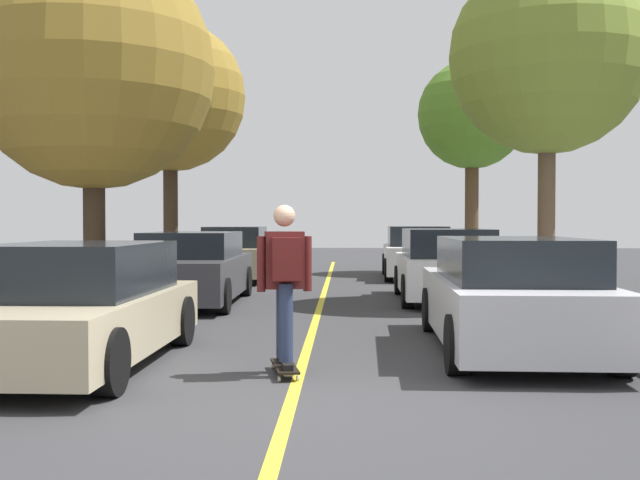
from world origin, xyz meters
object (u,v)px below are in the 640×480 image
at_px(parked_car_left_far, 235,254).
at_px(skateboarder, 285,275).
at_px(parked_car_left_nearest, 76,306).
at_px(skateboard, 285,366).
at_px(street_tree_left_nearest, 93,69).
at_px(parked_car_left_near, 192,269).
at_px(parked_car_right_near, 446,265).
at_px(parked_car_right_far, 417,253).
at_px(fire_hydrant, 579,296).
at_px(parked_car_right_nearest, 510,295).
at_px(street_tree_right_nearest, 547,57).
at_px(street_tree_left_near, 170,97).
at_px(street_tree_right_near, 472,116).

relative_size(parked_car_left_far, skateboarder, 2.44).
height_order(parked_car_left_nearest, skateboard, parked_car_left_nearest).
distance_m(parked_car_left_nearest, street_tree_left_nearest, 7.52).
bearing_deg(parked_car_left_far, parked_car_left_near, -90.00).
bearing_deg(parked_car_left_nearest, parked_car_left_far, 90.01).
xyz_separation_m(parked_car_right_near, parked_car_right_far, (0.00, 6.26, -0.00)).
height_order(fire_hydrant, skateboard, fire_hydrant).
relative_size(parked_car_right_near, skateboard, 4.80).
xyz_separation_m(parked_car_right_nearest, street_tree_right_nearest, (1.87, 5.39, 4.12)).
height_order(parked_car_left_near, skateboard, parked_car_left_near).
distance_m(street_tree_left_near, street_tree_right_nearest, 10.70).
distance_m(parked_car_left_far, street_tree_left_near, 4.76).
distance_m(parked_car_left_near, skateboarder, 7.25).
distance_m(parked_car_left_near, parked_car_right_far, 8.63).
bearing_deg(parked_car_right_nearest, parked_car_right_near, 89.98).
distance_m(parked_car_left_near, street_tree_left_near, 7.84).
distance_m(street_tree_right_near, skateboarder, 16.77).
distance_m(parked_car_left_near, parked_car_right_near, 5.13).
relative_size(street_tree_left_nearest, street_tree_right_near, 1.05).
xyz_separation_m(parked_car_right_near, street_tree_left_nearest, (-6.95, -0.90, 3.85)).
distance_m(parked_car_right_nearest, street_tree_left_near, 14.10).
relative_size(parked_car_left_near, street_tree_left_near, 0.66).
distance_m(street_tree_left_near, skateboarder, 14.30).
bearing_deg(parked_car_right_nearest, fire_hydrant, 54.86).
height_order(parked_car_right_far, skateboard, parked_car_right_far).
bearing_deg(street_tree_left_nearest, parked_car_left_near, 5.82).
xyz_separation_m(street_tree_left_nearest, street_tree_right_nearest, (8.82, 0.34, 0.23)).
distance_m(street_tree_right_near, skateboard, 16.99).
bearing_deg(skateboard, parked_car_left_near, 109.35).
bearing_deg(fire_hydrant, parked_car_left_near, 154.72).
bearing_deg(street_tree_right_near, skateboard, -106.26).
height_order(parked_car_left_near, parked_car_left_far, parked_car_left_far).
relative_size(parked_car_left_nearest, skateboard, 4.96).
bearing_deg(parked_car_right_nearest, skateboard, -150.02).
xyz_separation_m(parked_car_left_near, parked_car_left_far, (-0.00, 5.90, 0.04)).
distance_m(parked_car_left_far, fire_hydrant, 11.16).
relative_size(parked_car_left_far, street_tree_left_nearest, 0.60).
distance_m(parked_car_left_nearest, parked_car_right_nearest, 5.20).
bearing_deg(parked_car_right_nearest, parked_car_left_near, 134.11).
height_order(street_tree_left_near, skateboarder, street_tree_left_near).
relative_size(street_tree_right_near, skateboard, 7.49).
bearing_deg(street_tree_left_nearest, skateboarder, -57.32).
bearing_deg(street_tree_right_near, parked_car_left_near, -128.14).
bearing_deg(street_tree_right_nearest, parked_car_left_nearest, -136.97).
distance_m(parked_car_right_far, skateboarder, 14.06).
xyz_separation_m(parked_car_left_far, street_tree_left_nearest, (-1.86, -6.09, 3.85)).
relative_size(street_tree_left_near, street_tree_right_nearest, 1.07).
xyz_separation_m(parked_car_left_nearest, street_tree_right_nearest, (6.95, 6.49, 4.15)).
relative_size(street_tree_left_near, street_tree_right_near, 1.09).
relative_size(parked_car_right_far, street_tree_right_near, 0.68).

